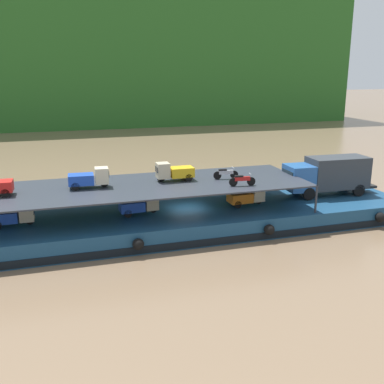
% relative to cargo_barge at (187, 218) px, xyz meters
% --- Properties ---
extents(ground_plane, '(400.00, 400.00, 0.00)m').
position_rel_cargo_barge_xyz_m(ground_plane, '(0.00, 0.03, -0.75)').
color(ground_plane, '#7F664C').
extents(hillside_far_bank, '(110.52, 35.57, 33.21)m').
position_rel_cargo_barge_xyz_m(hillside_far_bank, '(0.00, 76.20, 17.96)').
color(hillside_far_bank, '#286023').
rests_on(hillside_far_bank, ground).
extents(cargo_barge, '(33.88, 8.99, 1.50)m').
position_rel_cargo_barge_xyz_m(cargo_barge, '(0.00, 0.00, 0.00)').
color(cargo_barge, navy).
rests_on(cargo_barge, ground).
extents(covered_lorry, '(7.92, 2.54, 3.10)m').
position_rel_cargo_barge_xyz_m(covered_lorry, '(11.95, 0.19, 2.44)').
color(covered_lorry, '#285BA3').
rests_on(covered_lorry, cargo_barge).
extents(cargo_rack, '(24.68, 7.60, 2.00)m').
position_rel_cargo_barge_xyz_m(cargo_rack, '(-3.80, 0.03, 2.69)').
color(cargo_rack, '#2D333D').
rests_on(cargo_rack, cargo_barge).
extents(mini_truck_lower_stern, '(2.77, 1.25, 1.38)m').
position_rel_cargo_barge_xyz_m(mini_truck_lower_stern, '(-11.96, -0.35, 1.44)').
color(mini_truck_lower_stern, '#1E47B7').
rests_on(mini_truck_lower_stern, cargo_barge).
extents(mini_truck_lower_aft, '(2.79, 1.28, 1.38)m').
position_rel_cargo_barge_xyz_m(mini_truck_lower_aft, '(-3.61, -0.32, 1.44)').
color(mini_truck_lower_aft, '#1E47B7').
rests_on(mini_truck_lower_aft, cargo_barge).
extents(mini_truck_lower_mid, '(2.77, 1.25, 1.38)m').
position_rel_cargo_barge_xyz_m(mini_truck_lower_mid, '(4.50, -0.55, 1.44)').
color(mini_truck_lower_mid, orange).
rests_on(mini_truck_lower_mid, cargo_barge).
extents(mini_truck_upper_mid, '(2.79, 1.29, 1.38)m').
position_rel_cargo_barge_xyz_m(mini_truck_upper_mid, '(-6.92, 0.34, 3.44)').
color(mini_truck_upper_mid, '#1E47B7').
rests_on(mini_truck_upper_mid, cargo_rack).
extents(mini_truck_upper_fore, '(2.74, 1.20, 1.38)m').
position_rel_cargo_barge_xyz_m(mini_truck_upper_fore, '(-0.83, 0.61, 3.44)').
color(mini_truck_upper_fore, gold).
rests_on(mini_truck_upper_fore, cargo_rack).
extents(motorcycle_upper_port, '(1.90, 0.55, 0.87)m').
position_rel_cargo_barge_xyz_m(motorcycle_upper_port, '(3.33, -2.25, 3.18)').
color(motorcycle_upper_port, black).
rests_on(motorcycle_upper_port, cargo_rack).
extents(motorcycle_upper_centre, '(1.90, 0.55, 0.87)m').
position_rel_cargo_barge_xyz_m(motorcycle_upper_centre, '(2.98, 0.03, 3.18)').
color(motorcycle_upper_centre, black).
rests_on(motorcycle_upper_centre, cargo_rack).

